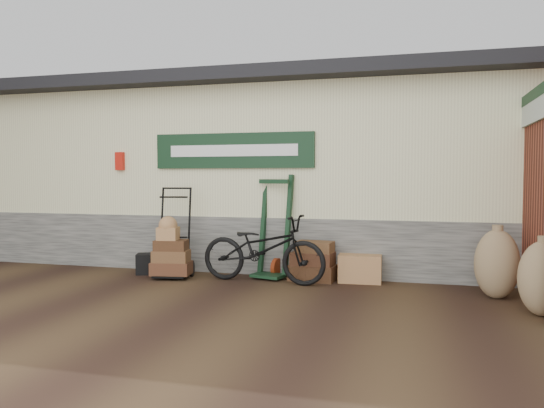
# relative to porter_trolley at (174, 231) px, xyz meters

# --- Properties ---
(ground) EXTENTS (80.00, 80.00, 0.00)m
(ground) POSITION_rel_porter_trolley_xyz_m (1.10, -0.50, -0.70)
(ground) COLOR black
(ground) RESTS_ON ground
(station_building) EXTENTS (14.40, 4.10, 3.20)m
(station_building) POSITION_rel_porter_trolley_xyz_m (1.10, 2.24, 0.91)
(station_building) COLOR #4C4C47
(station_building) RESTS_ON ground
(porter_trolley) EXTENTS (0.78, 0.64, 1.40)m
(porter_trolley) POSITION_rel_porter_trolley_xyz_m (0.00, 0.00, 0.00)
(porter_trolley) COLOR black
(porter_trolley) RESTS_ON ground
(green_barrow) EXTENTS (0.67, 0.61, 1.57)m
(green_barrow) POSITION_rel_porter_trolley_xyz_m (1.50, 0.35, 0.08)
(green_barrow) COLOR black
(green_barrow) RESTS_ON ground
(suitcase_stack) EXTENTS (0.71, 0.48, 0.59)m
(suitcase_stack) POSITION_rel_porter_trolley_xyz_m (2.11, 0.29, -0.41)
(suitcase_stack) COLOR #3B2613
(suitcase_stack) RESTS_ON ground
(wicker_hamper) EXTENTS (0.63, 0.43, 0.40)m
(wicker_hamper) POSITION_rel_porter_trolley_xyz_m (2.81, 0.35, -0.50)
(wicker_hamper) COLOR #99613D
(wicker_hamper) RESTS_ON ground
(black_trunk) EXTENTS (0.40, 0.37, 0.32)m
(black_trunk) POSITION_rel_porter_trolley_xyz_m (-0.51, 0.09, -0.54)
(black_trunk) COLOR black
(black_trunk) RESTS_ON ground
(bicycle) EXTENTS (0.85, 1.95, 1.10)m
(bicycle) POSITION_rel_porter_trolley_xyz_m (1.45, -0.07, -0.15)
(bicycle) COLOR black
(bicycle) RESTS_ON ground
(burlap_sack_left) EXTENTS (0.57, 0.49, 0.88)m
(burlap_sack_left) POSITION_rel_porter_trolley_xyz_m (4.58, -0.26, -0.26)
(burlap_sack_left) COLOR #826146
(burlap_sack_left) RESTS_ON ground
(burlap_sack_right) EXTENTS (0.55, 0.47, 0.84)m
(burlap_sack_right) POSITION_rel_porter_trolley_xyz_m (4.95, -1.04, -0.28)
(burlap_sack_right) COLOR #826146
(burlap_sack_right) RESTS_ON ground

